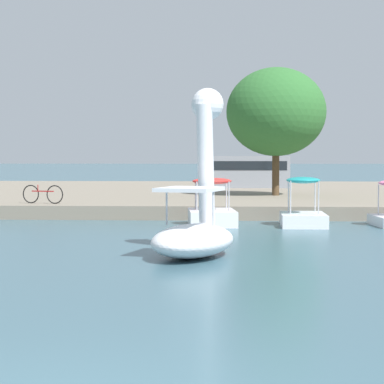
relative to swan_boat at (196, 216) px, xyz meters
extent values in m
cube|color=slate|center=(-0.64, 22.13, -0.62)|extent=(157.71, 26.92, 0.48)
ellipsoid|color=white|center=(-0.05, -0.19, -0.51)|extent=(2.25, 3.10, 0.69)
cylinder|color=white|center=(0.18, 0.67, 1.06)|extent=(0.51, 0.68, 2.75)
sphere|color=white|center=(0.21, 0.79, 2.42)|extent=(0.88, 0.88, 0.72)
cone|color=yellow|center=(0.29, 1.07, 2.42)|extent=(0.52, 0.61, 0.40)
cube|color=white|center=(-0.11, -0.40, 0.58)|extent=(1.45, 1.64, 0.08)
cylinder|color=silver|center=(0.38, -0.54, 0.20)|extent=(0.04, 0.04, 0.75)
cylinder|color=silver|center=(-0.60, -0.27, 0.20)|extent=(0.04, 0.04, 0.75)
cube|color=white|center=(0.13, 7.05, -0.62)|extent=(1.63, 2.33, 0.47)
ellipsoid|color=red|center=(0.13, 7.05, 0.52)|extent=(1.32, 1.14, 0.20)
cylinder|color=#B7B7BF|center=(-0.40, 7.40, 0.07)|extent=(0.04, 0.04, 0.90)
cylinder|color=#B7B7BF|center=(0.58, 7.50, 0.07)|extent=(0.04, 0.04, 0.90)
cylinder|color=#B7B7BF|center=(-0.31, 6.59, 0.07)|extent=(0.04, 0.04, 0.90)
cylinder|color=#B7B7BF|center=(0.66, 6.69, 0.07)|extent=(0.04, 0.04, 0.90)
cube|color=white|center=(2.94, 6.96, -0.66)|extent=(1.40, 2.21, 0.39)
ellipsoid|color=teal|center=(2.94, 6.96, 0.55)|extent=(1.07, 1.39, 0.20)
cylinder|color=#B7B7BF|center=(2.54, 7.52, 0.04)|extent=(0.04, 0.04, 1.02)
cylinder|color=#B7B7BF|center=(3.37, 7.50, 0.04)|extent=(0.04, 0.04, 1.02)
cylinder|color=#B7B7BF|center=(2.51, 6.42, 0.04)|extent=(0.04, 0.04, 1.02)
cylinder|color=#B7B7BF|center=(3.35, 6.41, 0.04)|extent=(0.04, 0.04, 1.02)
cylinder|color=#B7B7BF|center=(5.33, 7.46, -0.04)|extent=(0.04, 0.04, 1.01)
cylinder|color=#4C3823|center=(2.64, 16.08, 1.17)|extent=(0.31, 0.31, 3.10)
ellipsoid|color=#2D662D|center=(2.64, 16.08, 3.24)|extent=(5.92, 5.93, 3.82)
torus|color=black|center=(-5.50, 9.77, -0.05)|extent=(0.65, 0.22, 0.66)
torus|color=black|center=(-6.43, 10.04, -0.05)|extent=(0.65, 0.22, 0.66)
cube|color=#A51E1E|center=(-5.96, 9.90, 0.06)|extent=(0.85, 0.28, 0.04)
cylinder|color=#A51E1E|center=(-6.15, 9.96, 0.15)|extent=(0.03, 0.03, 0.28)
cube|color=gray|center=(1.68, 24.63, 0.49)|extent=(4.41, 1.80, 1.74)
cube|color=black|center=(1.68, 24.63, 0.84)|extent=(4.06, 1.83, 0.49)
camera|label=1|loc=(0.79, -15.23, 1.21)|focal=67.28mm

